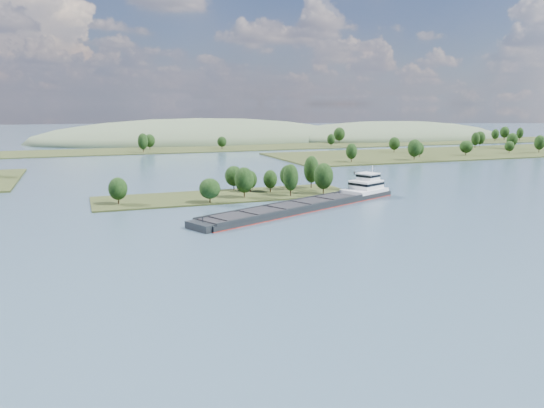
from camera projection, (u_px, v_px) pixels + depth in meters
name	position (u px, v px, depth m)	size (l,w,h in m)	color
ground	(282.00, 231.00, 150.81)	(1800.00, 1800.00, 0.00)	#385062
tree_island	(245.00, 187.00, 206.85)	(100.00, 32.48, 14.93)	#283115
right_bank	(484.00, 151.00, 394.75)	(320.00, 90.00, 15.38)	#283115
back_shoreline	(164.00, 150.00, 412.13)	(900.00, 60.00, 15.61)	#283115
hill_east	(391.00, 138.00, 561.74)	(260.00, 140.00, 36.00)	#485A3D
hill_west	(199.00, 141.00, 521.62)	(320.00, 160.00, 44.00)	#485A3D
cargo_barge	(316.00, 202.00, 186.59)	(87.84, 47.85, 12.40)	black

